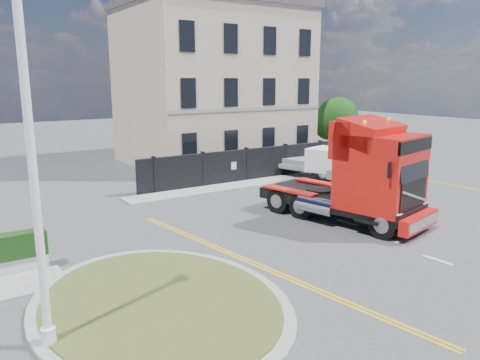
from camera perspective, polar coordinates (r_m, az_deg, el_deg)
ground at (r=19.33m, az=5.94°, el=-6.32°), size 120.00×120.00×0.00m
traffic_island at (r=13.51m, az=-9.75°, el=-14.51°), size 6.80×6.80×0.17m
hoarding_fence at (r=29.90m, az=4.84°, el=2.28°), size 18.80×0.25×2.00m
georgian_building at (r=35.38m, az=-3.40°, el=11.59°), size 12.30×10.30×12.80m
tree at (r=37.11m, az=11.53°, el=7.18°), size 3.20×3.20×4.80m
pavement_far at (r=29.05m, az=5.04°, el=0.09°), size 20.00×1.60×0.12m
truck at (r=20.50m, az=14.93°, el=0.16°), size 4.29×7.83×4.44m
flatbed_pickup at (r=28.88m, az=9.72°, el=2.07°), size 3.31×5.49×2.12m
lamppost_island at (r=10.87m, az=-24.04°, el=2.25°), size 0.26×0.52×8.51m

